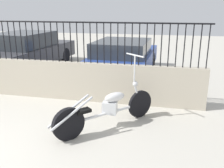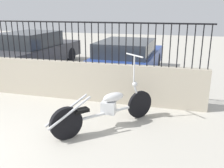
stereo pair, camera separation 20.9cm
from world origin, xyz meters
The scene contains 5 objects.
low_wall centered at (0.00, 3.14, 0.49)m, with size 8.38×0.18×0.98m.
fence_railing centered at (0.00, 3.14, 1.61)m, with size 8.38×0.04×0.99m.
motorcycle_white centered at (2.10, 1.70, 0.39)m, with size 1.67×1.83×1.40m.
car_dark_grey centered at (-2.00, 5.96, 0.70)m, with size 2.15×4.58×1.41m.
car_blue centered at (1.80, 5.57, 0.65)m, with size 2.02×4.52×1.26m.
Camera 2 is at (3.44, -2.56, 2.28)m, focal length 40.00 mm.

